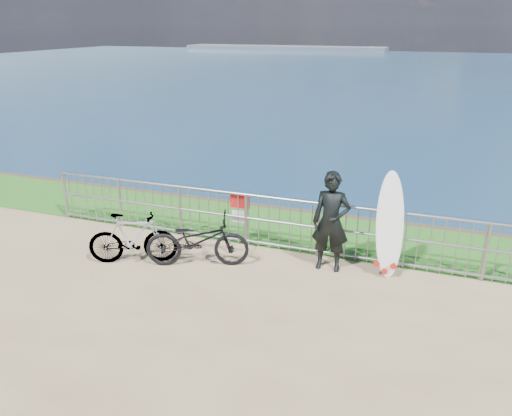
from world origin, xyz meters
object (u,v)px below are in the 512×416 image
at_px(surfer, 331,222).
at_px(bicycle_near, 197,240).
at_px(bicycle_far, 133,238).
at_px(surfboard, 389,229).

height_order(surfer, bicycle_near, surfer).
bearing_deg(bicycle_far, bicycle_near, -98.84).
distance_m(surfer, surfboard, 1.03).
bearing_deg(surfer, bicycle_near, -165.24).
relative_size(surfer, bicycle_far, 1.12).
relative_size(surfer, surfboard, 0.97).
bearing_deg(bicycle_near, bicycle_far, 84.02).
bearing_deg(surfboard, bicycle_far, -165.79).
height_order(surfboard, bicycle_near, surfboard).
bearing_deg(surfer, surfboard, 6.39).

